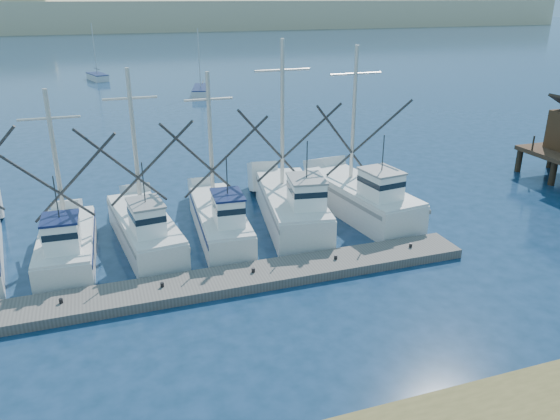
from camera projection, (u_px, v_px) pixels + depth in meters
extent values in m
plane|color=#0D2439|center=(398.00, 332.00, 20.68)|extent=(500.00, 500.00, 0.00)
cube|color=#58544F|center=(114.00, 299.00, 22.47)|extent=(32.41, 2.18, 0.43)
cube|color=tan|center=(109.00, 15.00, 203.53)|extent=(360.00, 60.00, 10.00)
cube|color=silver|center=(67.00, 248.00, 26.03)|extent=(2.74, 7.03, 1.31)
cube|color=white|center=(62.00, 235.00, 23.95)|extent=(1.50, 1.75, 1.50)
cylinder|color=#B7B2A8|center=(56.00, 161.00, 25.60)|extent=(0.22, 0.22, 6.69)
cube|color=silver|center=(145.00, 232.00, 27.53)|extent=(3.24, 8.11, 1.49)
cube|color=white|center=(147.00, 219.00, 25.21)|extent=(1.58, 2.07, 1.50)
cylinder|color=#B7B2A8|center=(134.00, 142.00, 27.12)|extent=(0.22, 0.22, 7.21)
cube|color=silver|center=(220.00, 222.00, 28.80)|extent=(2.82, 8.23, 1.42)
cube|color=white|center=(228.00, 210.00, 26.44)|extent=(1.45, 2.06, 1.50)
cylinder|color=#B7B2A8|center=(210.00, 139.00, 28.48)|extent=(0.22, 0.22, 6.91)
cube|color=silver|center=(291.00, 208.00, 30.26)|extent=(4.19, 9.05, 1.75)
cube|color=white|center=(306.00, 194.00, 27.70)|extent=(1.96, 2.36, 1.50)
cylinder|color=#B7B2A8|center=(282.00, 115.00, 29.77)|extent=(0.22, 0.22, 8.05)
cube|color=silver|center=(361.00, 201.00, 31.38)|extent=(3.88, 8.65, 1.73)
cube|color=white|center=(381.00, 186.00, 28.91)|extent=(1.88, 2.23, 1.50)
cylinder|color=#B7B2A8|center=(354.00, 115.00, 30.91)|extent=(0.22, 0.22, 7.64)
cube|color=silver|center=(201.00, 91.00, 69.50)|extent=(3.45, 6.69, 0.90)
cylinder|color=#B7B2A8|center=(199.00, 58.00, 68.28)|extent=(0.12, 0.12, 7.20)
cube|color=silver|center=(98.00, 77.00, 81.26)|extent=(3.15, 5.27, 0.90)
cylinder|color=#B7B2A8|center=(94.00, 49.00, 80.04)|extent=(0.12, 0.12, 7.20)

